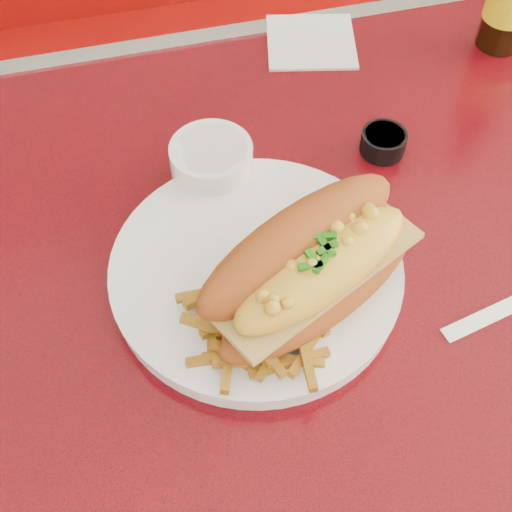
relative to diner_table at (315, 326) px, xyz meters
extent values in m
plane|color=beige|center=(0.00, 0.00, -0.61)|extent=(8.00, 8.00, 0.00)
cube|color=#B40B17|center=(0.00, 0.00, 0.14)|extent=(1.20, 0.80, 0.04)
cube|color=silver|center=(0.00, 0.40, 0.14)|extent=(1.22, 0.03, 0.04)
cylinder|color=silver|center=(0.00, 0.00, -0.24)|extent=(0.09, 0.09, 0.72)
cylinder|color=silver|center=(0.00, 0.00, -0.59)|extent=(0.52, 0.52, 0.03)
cube|color=#960C0A|center=(0.00, 0.78, -0.38)|extent=(1.20, 0.50, 0.45)
cylinder|color=white|center=(-0.08, -0.02, 0.17)|extent=(0.38, 0.38, 0.02)
cylinder|color=white|center=(-0.08, -0.02, 0.18)|extent=(0.38, 0.38, 0.00)
ellipsoid|color=#A9511B|center=(-0.03, -0.07, 0.21)|extent=(0.26, 0.18, 0.05)
cube|color=tan|center=(-0.03, -0.07, 0.23)|extent=(0.23, 0.15, 0.01)
ellipsoid|color=yellow|center=(-0.03, -0.07, 0.24)|extent=(0.22, 0.15, 0.05)
ellipsoid|color=#A9511B|center=(-0.05, -0.04, 0.24)|extent=(0.26, 0.19, 0.09)
cube|color=silver|center=(-0.01, 0.01, 0.18)|extent=(0.03, 0.12, 0.00)
cube|color=silver|center=(-0.02, 0.08, 0.18)|extent=(0.02, 0.03, 0.00)
cylinder|color=white|center=(-0.10, 0.13, 0.19)|extent=(0.12, 0.12, 0.05)
cylinder|color=black|center=(-0.10, 0.13, 0.21)|extent=(0.10, 0.10, 0.01)
cylinder|color=black|center=(0.11, 0.13, 0.18)|extent=(0.07, 0.07, 0.03)
cylinder|color=#D8774E|center=(0.11, 0.13, 0.19)|extent=(0.06, 0.06, 0.01)
cube|color=silver|center=(0.15, -0.12, 0.16)|extent=(0.14, 0.05, 0.00)
cube|color=white|center=(0.09, 0.35, 0.16)|extent=(0.14, 0.14, 0.00)
camera|label=1|loc=(-0.19, -0.43, 0.78)|focal=50.00mm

